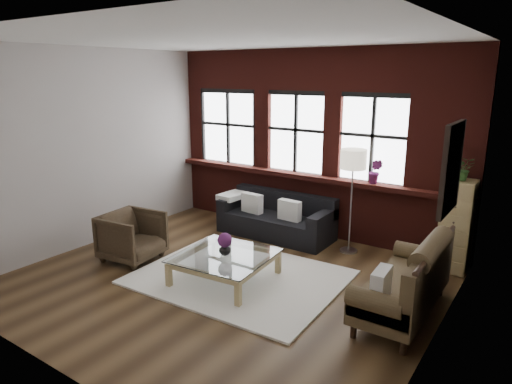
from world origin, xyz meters
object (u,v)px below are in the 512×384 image
Objects in this scene: dark_sofa at (276,216)px; floor_lamp at (351,197)px; drawer_chest at (456,226)px; armchair at (132,236)px; vintage_settee at (403,277)px; vase at (225,249)px; coffee_table at (225,268)px.

dark_sofa is 1.11× the size of floor_lamp.
drawer_chest is (2.89, 0.24, 0.31)m from dark_sofa.
armchair is 4.79m from drawer_chest.
vintage_settee is at bearing -86.67° from armchair.
armchair is at bearing -170.47° from vintage_settee.
floor_lamp reaches higher than vase.
dark_sofa is 1.50× the size of drawer_chest.
armchair is at bearing -120.68° from dark_sofa.
vintage_settee is 2.22× the size of armchair.
dark_sofa is at bearing 101.36° from coffee_table.
dark_sofa is 2.92m from drawer_chest.
armchair is at bearing -173.37° from coffee_table.
coffee_table is (0.39, -1.93, -0.17)m from dark_sofa.
vase is at bearing -116.31° from floor_lamp.
dark_sofa is 11.89× the size of vase.
drawer_chest is 0.74× the size of floor_lamp.
vintage_settee is 1.00× the size of floor_lamp.
vase is 0.13× the size of drawer_chest.
coffee_table is 0.90× the size of drawer_chest.
vase is 2.24m from floor_lamp.
vintage_settee is at bearing -97.36° from drawer_chest.
vintage_settee is at bearing 11.59° from coffee_table.
coffee_table is at bearing -89.57° from armchair.
dark_sofa is at bearing 101.36° from vase.
dark_sofa is at bearing -178.35° from floor_lamp.
coffee_table is 0.28m from vase.
coffee_table is 2.31m from floor_lamp.
armchair is 3.45m from floor_lamp.
dark_sofa is 2.48× the size of armchair.
dark_sofa is at bearing -36.88° from armchair.
armchair is 0.61× the size of drawer_chest.
vase is at bearing -78.64° from dark_sofa.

